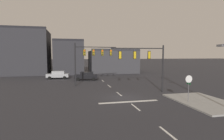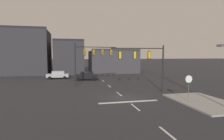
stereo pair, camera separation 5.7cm
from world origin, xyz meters
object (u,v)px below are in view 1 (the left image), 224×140
Objects in this scene: signal_mast_near_side at (146,59)px; signal_mast_far_side at (90,56)px; stop_sign at (189,82)px; car_lot_middle at (86,76)px; car_lot_nearside at (58,75)px.

signal_mast_near_side is 1.02× the size of signal_mast_far_side.
signal_mast_far_side is 2.40× the size of stop_sign.
signal_mast_near_side is at bearing -63.78° from car_lot_middle.
signal_mast_far_side reaches higher than car_lot_middle.
signal_mast_near_side is 1.52× the size of car_lot_nearside.
signal_mast_far_side reaches higher than signal_mast_near_side.
car_lot_nearside is at bearing 120.14° from signal_mast_far_side.
car_lot_nearside is (-12.11, 16.70, -3.47)m from signal_mast_near_side.
car_lot_nearside and car_lot_middle have the same top height.
stop_sign is at bearing -56.50° from signal_mast_far_side.
car_lot_middle is (5.51, -3.30, 0.00)m from car_lot_nearside.
car_lot_middle is at bearing 116.22° from signal_mast_near_side.
signal_mast_far_side reaches higher than stop_sign.
signal_mast_far_side is 7.43m from car_lot_middle.
signal_mast_far_side is 1.47× the size of car_lot_middle.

